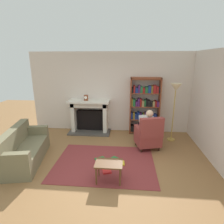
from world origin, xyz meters
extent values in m
plane|color=olive|center=(0.00, 0.00, 0.00)|extent=(14.00, 14.00, 0.00)
cube|color=beige|center=(0.00, 2.55, 1.35)|extent=(5.60, 0.10, 2.70)
cube|color=beige|center=(2.65, 1.25, 1.35)|extent=(0.10, 5.20, 2.70)
cube|color=maroon|center=(0.00, 0.30, 0.01)|extent=(2.40, 1.80, 0.01)
cube|color=#4C4742|center=(-0.76, 2.18, 0.03)|extent=(1.40, 0.64, 0.05)
cube|color=black|center=(-0.76, 2.40, 0.40)|extent=(0.88, 0.20, 0.70)
cube|color=silver|center=(-1.31, 2.28, 0.54)|extent=(0.12, 0.44, 1.08)
cube|color=silver|center=(-0.22, 2.28, 0.54)|extent=(0.12, 0.44, 1.08)
cube|color=silver|center=(-0.76, 2.28, 1.00)|extent=(1.20, 0.44, 0.16)
cube|color=silver|center=(-0.76, 2.22, 1.11)|extent=(1.36, 0.56, 0.06)
cylinder|color=brown|center=(-0.85, 2.20, 1.23)|extent=(0.14, 0.14, 0.18)
cylinder|color=white|center=(-0.85, 2.14, 1.25)|extent=(0.10, 0.01, 0.10)
cube|color=brown|center=(0.62, 2.34, 0.95)|extent=(0.04, 0.32, 1.90)
cube|color=brown|center=(1.57, 2.34, 0.95)|extent=(0.04, 0.32, 1.90)
cube|color=brown|center=(1.09, 2.34, 1.88)|extent=(0.98, 0.32, 0.04)
cube|color=brown|center=(1.09, 2.34, 0.06)|extent=(0.94, 0.32, 0.02)
cube|color=black|center=(0.69, 2.33, 0.17)|extent=(0.09, 0.26, 0.19)
cube|color=black|center=(0.77, 2.33, 0.15)|extent=(0.06, 0.26, 0.16)
cube|color=navy|center=(0.84, 2.33, 0.18)|extent=(0.05, 0.26, 0.21)
cube|color=brown|center=(0.89, 2.33, 0.16)|extent=(0.04, 0.26, 0.18)
cube|color=#4C1E59|center=(0.94, 2.33, 0.20)|extent=(0.04, 0.26, 0.26)
cube|color=black|center=(1.00, 2.33, 0.18)|extent=(0.07, 0.26, 0.21)
cube|color=maroon|center=(1.07, 2.33, 0.17)|extent=(0.06, 0.26, 0.20)
cube|color=#4C1E59|center=(1.13, 2.33, 0.16)|extent=(0.05, 0.26, 0.17)
cube|color=#4C1E59|center=(1.19, 2.33, 0.17)|extent=(0.05, 0.26, 0.19)
cube|color=maroon|center=(1.24, 2.33, 0.18)|extent=(0.04, 0.26, 0.21)
cube|color=#997F4C|center=(1.29, 2.33, 0.20)|extent=(0.04, 0.26, 0.25)
cube|color=brown|center=(1.34, 2.33, 0.16)|extent=(0.05, 0.26, 0.17)
cube|color=black|center=(1.42, 2.33, 0.15)|extent=(0.09, 0.26, 0.16)
cube|color=maroon|center=(1.50, 2.33, 0.15)|extent=(0.06, 0.26, 0.16)
cube|color=brown|center=(1.09, 2.34, 0.50)|extent=(0.94, 0.32, 0.02)
cube|color=navy|center=(0.68, 2.33, 0.62)|extent=(0.05, 0.26, 0.21)
cube|color=brown|center=(0.74, 2.33, 0.62)|extent=(0.07, 0.26, 0.21)
cube|color=navy|center=(0.81, 2.33, 0.61)|extent=(0.07, 0.26, 0.18)
cube|color=navy|center=(0.89, 2.33, 0.64)|extent=(0.07, 0.26, 0.24)
cube|color=#4C1E59|center=(0.97, 2.33, 0.62)|extent=(0.07, 0.26, 0.20)
cube|color=#1E592D|center=(1.03, 2.33, 0.61)|extent=(0.04, 0.26, 0.18)
cube|color=brown|center=(1.08, 2.33, 0.62)|extent=(0.05, 0.26, 0.20)
cube|color=#4C1E59|center=(1.13, 2.33, 0.63)|extent=(0.04, 0.26, 0.22)
cube|color=#4C1E59|center=(1.19, 2.33, 0.62)|extent=(0.07, 0.26, 0.20)
cube|color=navy|center=(1.26, 2.33, 0.65)|extent=(0.05, 0.26, 0.26)
cube|color=maroon|center=(1.31, 2.33, 0.61)|extent=(0.06, 0.26, 0.19)
cube|color=navy|center=(1.38, 2.33, 0.61)|extent=(0.07, 0.26, 0.18)
cube|color=navy|center=(1.46, 2.33, 0.60)|extent=(0.07, 0.26, 0.16)
cube|color=brown|center=(1.09, 2.34, 0.95)|extent=(0.94, 0.32, 0.02)
cube|color=brown|center=(0.67, 2.33, 1.09)|extent=(0.05, 0.26, 0.25)
cube|color=#1E592D|center=(0.74, 2.33, 1.07)|extent=(0.07, 0.26, 0.22)
cube|color=#4C1E59|center=(0.81, 2.33, 1.04)|extent=(0.06, 0.26, 0.16)
cube|color=#4C1E59|center=(0.88, 2.33, 1.09)|extent=(0.06, 0.26, 0.25)
cube|color=maroon|center=(0.95, 2.33, 1.09)|extent=(0.06, 0.26, 0.25)
cube|color=#997F4C|center=(1.02, 2.33, 1.05)|extent=(0.07, 0.26, 0.19)
cube|color=#1E592D|center=(1.09, 2.33, 1.07)|extent=(0.05, 0.26, 0.21)
cube|color=black|center=(1.14, 2.33, 1.08)|extent=(0.04, 0.26, 0.24)
cube|color=black|center=(1.21, 2.33, 1.06)|extent=(0.08, 0.26, 0.20)
cube|color=black|center=(1.30, 2.33, 1.05)|extent=(0.06, 0.26, 0.17)
cube|color=#997F4C|center=(1.37, 2.33, 1.05)|extent=(0.06, 0.26, 0.18)
cube|color=maroon|center=(1.44, 2.33, 1.06)|extent=(0.05, 0.26, 0.19)
cube|color=#4C1E59|center=(1.52, 2.33, 1.04)|extent=(0.08, 0.26, 0.16)
cube|color=brown|center=(1.09, 2.34, 1.39)|extent=(0.94, 0.32, 0.02)
cube|color=black|center=(0.67, 2.33, 1.49)|extent=(0.04, 0.26, 0.17)
cube|color=maroon|center=(0.73, 2.33, 1.52)|extent=(0.05, 0.26, 0.23)
cube|color=navy|center=(0.81, 2.33, 1.49)|extent=(0.08, 0.26, 0.16)
cube|color=#4C1E59|center=(0.88, 2.33, 1.53)|extent=(0.06, 0.26, 0.25)
cube|color=#1E592D|center=(0.96, 2.33, 1.51)|extent=(0.07, 0.26, 0.21)
cube|color=maroon|center=(1.03, 2.33, 1.49)|extent=(0.07, 0.26, 0.16)
cube|color=#1E592D|center=(1.12, 2.33, 1.51)|extent=(0.09, 0.26, 0.20)
cube|color=navy|center=(1.21, 2.33, 1.52)|extent=(0.09, 0.26, 0.23)
cube|color=brown|center=(1.29, 2.33, 1.53)|extent=(0.05, 0.26, 0.24)
cube|color=maroon|center=(1.37, 2.33, 1.53)|extent=(0.09, 0.26, 0.25)
cube|color=maroon|center=(1.46, 2.33, 1.52)|extent=(0.07, 0.26, 0.22)
cube|color=black|center=(1.53, 2.33, 1.50)|extent=(0.05, 0.26, 0.19)
cube|color=brown|center=(1.09, 2.34, 1.84)|extent=(0.94, 0.32, 0.02)
cylinder|color=#331E14|center=(1.30, 1.52, 0.06)|extent=(0.05, 0.05, 0.12)
cylinder|color=#331E14|center=(0.80, 1.38, 0.06)|extent=(0.05, 0.05, 0.12)
cylinder|color=#331E14|center=(1.42, 1.05, 0.06)|extent=(0.05, 0.05, 0.12)
cylinder|color=#331E14|center=(0.93, 0.92, 0.06)|extent=(0.05, 0.05, 0.12)
cube|color=brown|center=(1.11, 1.22, 0.27)|extent=(0.77, 0.74, 0.30)
cube|color=brown|center=(1.18, 0.99, 0.70)|extent=(0.66, 0.32, 0.55)
cube|color=brown|center=(1.37, 1.29, 0.53)|extent=(0.25, 0.55, 0.22)
cube|color=brown|center=(0.85, 1.15, 0.53)|extent=(0.25, 0.55, 0.22)
cube|color=silver|center=(1.13, 1.17, 0.67)|extent=(0.36, 0.28, 0.50)
sphere|color=#D8AD8C|center=(1.13, 1.17, 1.04)|extent=(0.20, 0.20, 0.20)
cube|color=#191E3F|center=(1.15, 1.38, 0.47)|extent=(0.22, 0.42, 0.12)
cube|color=#191E3F|center=(1.00, 1.34, 0.47)|extent=(0.22, 0.42, 0.12)
cylinder|color=#191E3F|center=(1.10, 1.57, 0.21)|extent=(0.10, 0.10, 0.42)
cylinder|color=#191E3F|center=(0.95, 1.53, 0.21)|extent=(0.10, 0.10, 0.42)
cube|color=white|center=(1.04, 1.49, 0.77)|extent=(0.38, 0.20, 0.25)
cube|color=#736C4E|center=(-1.92, 0.22, 0.20)|extent=(1.00, 1.80, 0.40)
cube|color=#736C4E|center=(-2.19, 0.17, 0.62)|extent=(0.51, 1.71, 0.45)
cube|color=#736C4E|center=(-1.78, -0.53, 0.52)|extent=(0.72, 0.29, 0.24)
cube|color=#736C4E|center=(-2.07, 0.98, 0.52)|extent=(0.72, 0.29, 0.24)
cube|color=brown|center=(0.17, -0.36, 0.41)|extent=(0.56, 0.39, 0.03)
cylinder|color=brown|center=(-0.07, -0.51, 0.20)|extent=(0.04, 0.04, 0.39)
cylinder|color=brown|center=(0.41, -0.51, 0.20)|extent=(0.04, 0.04, 0.39)
cylinder|color=brown|center=(-0.07, -0.21, 0.20)|extent=(0.04, 0.04, 0.39)
cylinder|color=brown|center=(0.41, -0.21, 0.20)|extent=(0.04, 0.04, 0.39)
cube|color=red|center=(0.08, -0.04, 0.03)|extent=(0.25, 0.30, 0.04)
cube|color=gold|center=(0.41, 0.28, 0.03)|extent=(0.15, 0.20, 0.04)
cube|color=#267233|center=(0.25, 0.43, 0.03)|extent=(0.32, 0.31, 0.04)
cube|color=#267233|center=(-0.13, 0.43, 0.02)|extent=(0.31, 0.29, 0.02)
cylinder|color=#B7933F|center=(1.92, 1.82, 0.01)|extent=(0.24, 0.24, 0.03)
cylinder|color=#B7933F|center=(1.92, 1.82, 0.80)|extent=(0.03, 0.03, 1.54)
cone|color=beige|center=(1.92, 1.82, 1.67)|extent=(0.32, 0.32, 0.22)
camera|label=1|loc=(0.52, -3.62, 2.45)|focal=29.28mm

